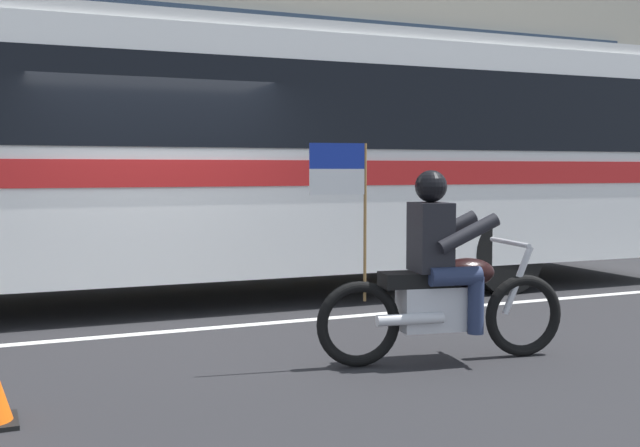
# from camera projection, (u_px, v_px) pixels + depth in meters

# --- Properties ---
(ground_plane) EXTENTS (60.00, 60.00, 0.00)m
(ground_plane) POSITION_uv_depth(u_px,v_px,m) (159.00, 321.00, 8.09)
(ground_plane) COLOR black
(sidewalk_curb) EXTENTS (28.00, 3.80, 0.15)m
(sidewalk_curb) POSITION_uv_depth(u_px,v_px,m) (94.00, 261.00, 12.74)
(sidewalk_curb) COLOR #A39E93
(sidewalk_curb) RESTS_ON ground_plane
(lane_center_stripe) EXTENTS (26.60, 0.14, 0.01)m
(lane_center_stripe) POSITION_uv_depth(u_px,v_px,m) (172.00, 331.00, 7.54)
(lane_center_stripe) COLOR silver
(lane_center_stripe) RESTS_ON ground_plane
(transit_bus) EXTENTS (12.78, 2.77, 3.22)m
(transit_bus) POSITION_uv_depth(u_px,v_px,m) (208.00, 143.00, 9.39)
(transit_bus) COLOR white
(transit_bus) RESTS_ON ground_plane
(motorcycle_with_rider) EXTENTS (2.17, 0.70, 1.78)m
(motorcycle_with_rider) POSITION_uv_depth(u_px,v_px,m) (441.00, 281.00, 6.33)
(motorcycle_with_rider) COLOR black
(motorcycle_with_rider) RESTS_ON ground_plane
(fire_hydrant) EXTENTS (0.22, 0.30, 0.75)m
(fire_hydrant) POSITION_uv_depth(u_px,v_px,m) (294.00, 233.00, 12.83)
(fire_hydrant) COLOR gold
(fire_hydrant) RESTS_ON sidewalk_curb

